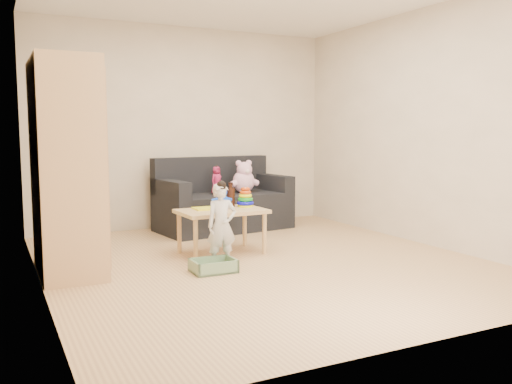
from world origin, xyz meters
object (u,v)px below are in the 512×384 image
wardrobe (66,168)px  toddler (222,227)px  play_table (222,232)px  sofa (224,212)px

wardrobe → toddler: 1.47m
play_table → sofa: bearing=66.1°
sofa → toddler: 1.97m
toddler → play_table: bearing=70.3°
wardrobe → sofa: bearing=33.0°
wardrobe → play_table: wardrobe is taller
sofa → play_table: size_ratio=1.91×
play_table → toddler: (-0.22, -0.53, 0.15)m
sofa → play_table: 1.39m
wardrobe → toddler: bearing=-19.2°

